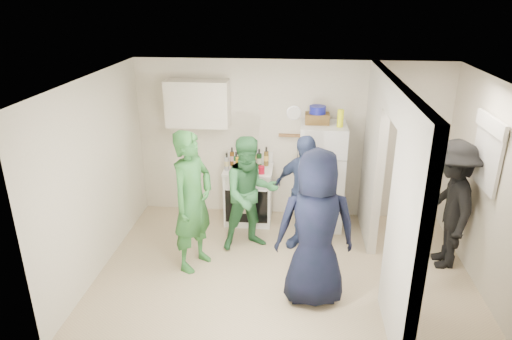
{
  "coord_description": "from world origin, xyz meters",
  "views": [
    {
      "loc": [
        0.12,
        -5.12,
        3.44
      ],
      "look_at": [
        -0.41,
        0.4,
        1.25
      ],
      "focal_mm": 32.0,
      "sensor_mm": 36.0,
      "label": 1
    }
  ],
  "objects": [
    {
      "name": "blue_bowl",
      "position": [
        0.39,
        1.39,
        1.83
      ],
      "size": [
        0.24,
        0.24,
        0.11
      ],
      "primitive_type": "cylinder",
      "color": "navy",
      "rests_on": "wicker_basket"
    },
    {
      "name": "red_cup",
      "position": [
        -0.4,
        1.17,
        0.95
      ],
      "size": [
        0.09,
        0.09,
        0.12
      ],
      "primitive_type": "cylinder",
      "color": "#AD0B22",
      "rests_on": "stove"
    },
    {
      "name": "partition_pier_front",
      "position": [
        1.2,
        -1.1,
        1.25
      ],
      "size": [
        0.12,
        1.2,
        2.5
      ],
      "primitive_type": "cube",
      "color": "silver",
      "rests_on": "floor"
    },
    {
      "name": "nook_window",
      "position": [
        2.38,
        0.2,
        1.65
      ],
      "size": [
        0.03,
        0.7,
        0.8
      ],
      "primitive_type": "cube",
      "color": "black",
      "rests_on": "wall_right"
    },
    {
      "name": "stove",
      "position": [
        -0.62,
        1.37,
        0.44
      ],
      "size": [
        0.74,
        0.62,
        0.89
      ],
      "primitive_type": "cube",
      "color": "white",
      "rests_on": "floor"
    },
    {
      "name": "bottle_h",
      "position": [
        -0.94,
        1.26,
        1.03
      ],
      "size": [
        0.07,
        0.07,
        0.28
      ],
      "primitive_type": "cylinder",
      "color": "#9DA1A8",
      "rests_on": "stove"
    },
    {
      "name": "person_navy",
      "position": [
        0.36,
        -0.55,
        0.94
      ],
      "size": [
        0.98,
        0.69,
        1.88
      ],
      "primitive_type": "imported",
      "rotation": [
        0.0,
        0.0,
        -3.03
      ],
      "color": "black",
      "rests_on": "floor"
    },
    {
      "name": "nook_window_frame",
      "position": [
        2.36,
        0.2,
        1.65
      ],
      "size": [
        0.04,
        0.76,
        0.86
      ],
      "primitive_type": "cube",
      "color": "white",
      "rests_on": "wall_right"
    },
    {
      "name": "partition_pier_back",
      "position": [
        1.2,
        1.1,
        1.25
      ],
      "size": [
        0.12,
        1.2,
        2.5
      ],
      "primitive_type": "cube",
      "color": "silver",
      "rests_on": "floor"
    },
    {
      "name": "bottle_g",
      "position": [
        -0.36,
        1.52,
        1.04
      ],
      "size": [
        0.07,
        0.07,
        0.31
      ],
      "primitive_type": "cylinder",
      "color": "brown",
      "rests_on": "stove"
    },
    {
      "name": "wall_left",
      "position": [
        -2.4,
        0.0,
        1.25
      ],
      "size": [
        0.0,
        3.4,
        3.4
      ],
      "primitive_type": "plane",
      "rotation": [
        1.57,
        0.0,
        1.57
      ],
      "color": "silver",
      "rests_on": "floor"
    },
    {
      "name": "wicker_basket",
      "position": [
        0.39,
        1.39,
        1.7
      ],
      "size": [
        0.35,
        0.25,
        0.15
      ],
      "primitive_type": "cube",
      "color": "brown",
      "rests_on": "fridge"
    },
    {
      "name": "bottle_c",
      "position": [
        -0.68,
        1.51,
        1.03
      ],
      "size": [
        0.06,
        0.06,
        0.29
      ],
      "primitive_type": "cylinder",
      "color": "silver",
      "rests_on": "stove"
    },
    {
      "name": "wall_front",
      "position": [
        0.0,
        -1.7,
        1.25
      ],
      "size": [
        4.8,
        0.0,
        4.8
      ],
      "primitive_type": "plane",
      "rotation": [
        -1.57,
        0.0,
        0.0
      ],
      "color": "silver",
      "rests_on": "floor"
    },
    {
      "name": "person_green_left",
      "position": [
        -1.19,
        0.03,
        0.94
      ],
      "size": [
        0.7,
        0.81,
        1.87
      ],
      "primitive_type": "imported",
      "rotation": [
        0.0,
        0.0,
        1.12
      ],
      "color": "#2C6E38",
      "rests_on": "floor"
    },
    {
      "name": "wall_right",
      "position": [
        2.4,
        0.0,
        1.25
      ],
      "size": [
        0.0,
        3.4,
        3.4
      ],
      "primitive_type": "plane",
      "rotation": [
        1.57,
        0.0,
        -1.57
      ],
      "color": "silver",
      "rests_on": "floor"
    },
    {
      "name": "person_green_center",
      "position": [
        -0.51,
        0.57,
        0.82
      ],
      "size": [
        0.97,
        0.88,
        1.64
      ],
      "primitive_type": "imported",
      "rotation": [
        0.0,
        0.0,
        0.38
      ],
      "color": "#32723F",
      "rests_on": "floor"
    },
    {
      "name": "wall_back",
      "position": [
        0.0,
        1.7,
        1.25
      ],
      "size": [
        4.8,
        0.0,
        4.8
      ],
      "primitive_type": "plane",
      "rotation": [
        1.57,
        0.0,
        0.0
      ],
      "color": "silver",
      "rests_on": "floor"
    },
    {
      "name": "floor",
      "position": [
        0.0,
        0.0,
        0.0
      ],
      "size": [
        4.8,
        4.8,
        0.0
      ],
      "primitive_type": "plane",
      "color": "tan",
      "rests_on": "ground"
    },
    {
      "name": "bottle_f",
      "position": [
        -0.45,
        1.39,
        1.04
      ],
      "size": [
        0.08,
        0.08,
        0.31
      ],
      "primitive_type": "cylinder",
      "color": "black",
      "rests_on": "stove"
    },
    {
      "name": "fridge",
      "position": [
        0.49,
        1.34,
        0.81
      ],
      "size": [
        0.67,
        0.65,
        1.63
      ],
      "primitive_type": "cube",
      "color": "silver",
      "rests_on": "floor"
    },
    {
      "name": "bottle_d",
      "position": [
        -0.59,
        1.3,
        1.02
      ],
      "size": [
        0.07,
        0.07,
        0.26
      ],
      "primitive_type": "cylinder",
      "color": "maroon",
      "rests_on": "stove"
    },
    {
      "name": "partition_header",
      "position": [
        1.2,
        0.0,
        2.3
      ],
      "size": [
        0.12,
        1.0,
        0.4
      ],
      "primitive_type": "cube",
      "color": "silver",
      "rests_on": "partition_pier_back"
    },
    {
      "name": "spice_shelf",
      "position": [
        0.0,
        1.65,
        1.35
      ],
      "size": [
        0.35,
        0.08,
        0.03
      ],
      "primitive_type": "cube",
      "color": "olive",
      "rests_on": "wall_back"
    },
    {
      "name": "nook_valance",
      "position": [
        2.34,
        0.2,
        2.0
      ],
      "size": [
        0.04,
        0.82,
        0.18
      ],
      "primitive_type": "cube",
      "color": "white",
      "rests_on": "wall_right"
    },
    {
      "name": "bottle_i",
      "position": [
        -0.58,
        1.46,
        1.05
      ],
      "size": [
        0.06,
        0.06,
        0.32
      ],
      "primitive_type": "cylinder",
      "color": "#481B0C",
      "rests_on": "stove"
    },
    {
      "name": "bottle_b",
      "position": [
        -0.79,
        1.27,
        1.04
      ],
      "size": [
        0.08,
        0.08,
        0.3
      ],
      "primitive_type": "cylinder",
      "color": "#1B5129",
      "rests_on": "stove"
    },
    {
      "name": "person_denim",
      "position": [
        0.23,
        0.64,
        0.84
      ],
      "size": [
        1.03,
        0.9,
        1.67
      ],
      "primitive_type": "imported",
      "rotation": [
        0.0,
        0.0,
        -0.62
      ],
      "color": "navy",
      "rests_on": "floor"
    },
    {
      "name": "wall_clock",
      "position": [
        0.05,
        1.68,
        1.7
      ],
      "size": [
        0.22,
        0.02,
        0.22
      ],
      "primitive_type": "cylinder",
      "rotation": [
        1.57,
        0.0,
        0.0
      ],
      "color": "white",
      "rests_on": "wall_back"
    },
    {
      "name": "bottle_e",
      "position": [
        -0.52,
        1.56,
        1.04
      ],
      "size": [
        0.07,
        0.07,
        0.31
      ],
      "primitive_type": "cylinder",
      "color": "#9EA6AF",
      "rests_on": "stove"
    },
    {
      "name": "person_nook",
      "position": [
        2.1,
        0.38,
        0.87
      ],
      "size": [
        0.67,
        1.14,
        1.74
      ],
      "primitive_type": "imported",
      "rotation": [
        0.0,
        0.0,
        -1.6
      ],
      "color": "black",
      "rests_on": "floor"
    },
    {
      "name": "bottle_a",
      "position": [
        -0.89,
        1.48,
        1.03
      ],
      "size": [
        0.07,
        0.07,
        0.29
      ],
      "primitive_type": "cylinder",
      "color": "brown",
      "rests_on": "stove"
    },
    {
      "name": "upper_cabinet",
      "position": [
        -1.4,
        1.52,
        1.85
      ],
      "size": [
        0.95,
        0.34,
        0.7
      ],
      "primitive_type": "cube",
      "color": "silver",
      "rests_on": "wall_back"
    },
    {
      "name": "yellow_cup_stack_stove",
      "position": [
        -0.74,
        1.15,
        1.01
      ],
      "size": [
        0.09,
        0.09,
        0.25
      ],
      "primitive_type": "cylinder",
      "color": "#F1A514",
      "rests_on": "stove"
    },
    {
      "name": "ceiling",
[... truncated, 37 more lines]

